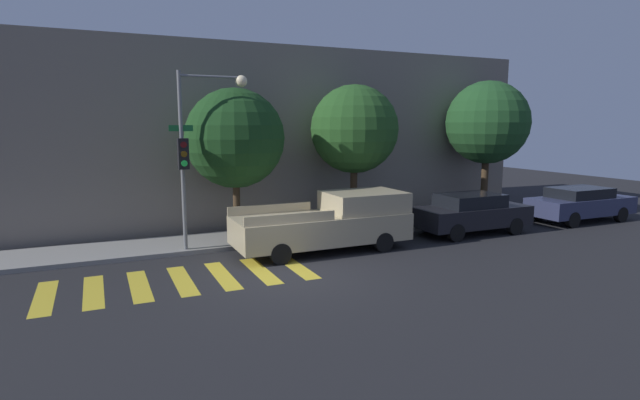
# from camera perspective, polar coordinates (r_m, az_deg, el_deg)

# --- Properties ---
(ground_plane) EXTENTS (60.00, 60.00, 0.00)m
(ground_plane) POSITION_cam_1_polar(r_m,az_deg,el_deg) (13.08, -3.74, -8.74)
(ground_plane) COLOR black
(sidewalk) EXTENTS (26.00, 2.35, 0.14)m
(sidewalk) POSITION_cam_1_polar(r_m,az_deg,el_deg) (17.09, -8.93, -4.42)
(sidewalk) COLOR gray
(sidewalk) RESTS_ON ground
(building_row) EXTENTS (26.00, 6.00, 6.80)m
(building_row) POSITION_cam_1_polar(r_m,az_deg,el_deg) (21.11, -12.48, 7.09)
(building_row) COLOR slate
(building_row) RESTS_ON ground
(crosswalk) EXTENTS (6.59, 2.60, 0.00)m
(crosswalk) POSITION_cam_1_polar(r_m,az_deg,el_deg) (13.22, -15.46, -8.85)
(crosswalk) COLOR gold
(crosswalk) RESTS_ON ground
(traffic_light_pole) EXTENTS (2.38, 0.56, 5.45)m
(traffic_light_pole) POSITION_cam_1_polar(r_m,az_deg,el_deg) (15.33, -13.88, 6.98)
(traffic_light_pole) COLOR slate
(traffic_light_pole) RESTS_ON ground
(pickup_truck) EXTENTS (5.43, 2.08, 1.77)m
(pickup_truck) POSITION_cam_1_polar(r_m,az_deg,el_deg) (15.59, 1.26, -2.51)
(pickup_truck) COLOR tan
(pickup_truck) RESTS_ON ground
(sedan_near_corner) EXTENTS (4.23, 1.75, 1.45)m
(sedan_near_corner) POSITION_cam_1_polar(r_m,az_deg,el_deg) (18.66, 16.88, -1.42)
(sedan_near_corner) COLOR black
(sedan_near_corner) RESTS_ON ground
(sedan_middle) EXTENTS (4.45, 1.79, 1.38)m
(sedan_middle) POSITION_cam_1_polar(r_m,az_deg,el_deg) (22.72, 27.60, -0.34)
(sedan_middle) COLOR #2D3351
(sedan_middle) RESTS_ON ground
(tree_near_corner) EXTENTS (3.26, 3.26, 5.08)m
(tree_near_corner) POSITION_cam_1_polar(r_m,az_deg,el_deg) (16.64, -9.69, 6.95)
(tree_near_corner) COLOR #42301E
(tree_near_corner) RESTS_ON ground
(tree_midblock) EXTENTS (3.19, 3.19, 5.32)m
(tree_midblock) POSITION_cam_1_polar(r_m,az_deg,el_deg) (18.26, 3.95, 8.05)
(tree_midblock) COLOR #42301E
(tree_midblock) RESTS_ON ground
(tree_far_end) EXTENTS (3.40, 3.40, 5.67)m
(tree_far_end) POSITION_cam_1_polar(r_m,az_deg,el_deg) (21.89, 18.59, 8.36)
(tree_far_end) COLOR #42301E
(tree_far_end) RESTS_ON ground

